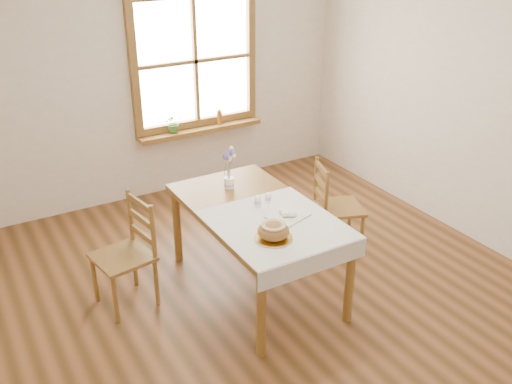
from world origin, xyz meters
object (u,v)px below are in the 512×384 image
(chair_left, at_px, (122,255))
(flower_vase, at_px, (229,184))
(dining_table, at_px, (256,218))
(chair_right, at_px, (339,206))
(bread_plate, at_px, (273,238))

(chair_left, xyz_separation_m, flower_vase, (1.01, 0.10, 0.35))
(dining_table, xyz_separation_m, flower_vase, (-0.01, 0.45, 0.13))
(chair_left, relative_size, chair_right, 1.03)
(dining_table, bearing_deg, bread_plate, -105.94)
(chair_right, distance_m, bread_plate, 1.35)
(flower_vase, bearing_deg, dining_table, -89.14)
(chair_left, height_order, chair_right, chair_left)
(bread_plate, xyz_separation_m, flower_vase, (0.13, 0.93, 0.03))
(chair_right, bearing_deg, chair_left, 105.70)
(chair_right, xyz_separation_m, bread_plate, (-1.14, -0.66, 0.33))
(dining_table, relative_size, chair_right, 1.83)
(chair_left, height_order, bread_plate, chair_left)
(bread_plate, distance_m, flower_vase, 0.94)
(chair_right, height_order, bread_plate, chair_right)
(flower_vase, bearing_deg, bread_plate, -98.05)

